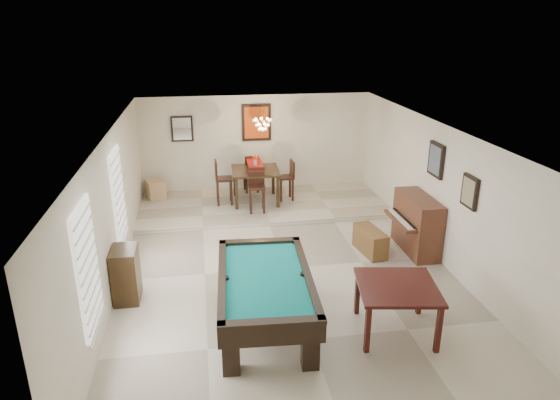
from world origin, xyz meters
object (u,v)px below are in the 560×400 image
object	(u,v)px
dining_chair_east	(286,180)
chandelier	(262,120)
square_table	(396,309)
dining_chair_north	(251,173)
dining_chair_south	(257,191)
piano_bench	(370,241)
apothecary_chest	(126,274)
flower_vase	(255,160)
corner_bench	(156,189)
upright_piano	(411,224)
dining_chair_west	(224,182)
pool_table	(265,302)
dining_table	(256,183)

from	to	relation	value
dining_chair_east	chandelier	xyz separation A→B (m)	(-0.59, -0.23, 1.58)
square_table	dining_chair_north	distance (m)	6.62
square_table	dining_chair_south	bearing A→B (deg)	106.64
chandelier	dining_chair_east	bearing A→B (deg)	20.90
piano_bench	apothecary_chest	world-z (taller)	apothecary_chest
flower_vase	corner_bench	size ratio (longest dim) A/B	0.50
upright_piano	corner_bench	xyz separation A→B (m)	(-5.24, 3.69, -0.21)
piano_bench	chandelier	bearing A→B (deg)	122.54
upright_piano	dining_chair_south	distance (m)	3.66
flower_vase	apothecary_chest	bearing A→B (deg)	-122.69
piano_bench	apothecary_chest	bearing A→B (deg)	-167.02
dining_chair_north	dining_chair_east	distance (m)	1.11
piano_bench	dining_chair_west	distance (m)	4.07
pool_table	chandelier	bearing A→B (deg)	86.28
pool_table	dining_table	bearing A→B (deg)	88.32
piano_bench	dining_chair_north	bearing A→B (deg)	117.57
piano_bench	apothecary_chest	size ratio (longest dim) A/B	0.98
chandelier	dining_chair_north	bearing A→B (deg)	101.13
upright_piano	dining_chair_south	bearing A→B (deg)	140.13
dining_chair_north	corner_bench	distance (m)	2.47
flower_vase	chandelier	distance (m)	1.04
flower_vase	dining_chair_north	bearing A→B (deg)	92.57
apothecary_chest	dining_chair_west	size ratio (longest dim) A/B	0.83
upright_piano	chandelier	size ratio (longest dim) A/B	2.27
flower_vase	chandelier	world-z (taller)	chandelier
square_table	dining_chair_west	bearing A→B (deg)	111.46
dining_table	corner_bench	xyz separation A→B (m)	(-2.48, 0.64, -0.24)
square_table	upright_piano	size ratio (longest dim) A/B	0.83
dining_chair_north	square_table	bearing A→B (deg)	97.15
chandelier	corner_bench	bearing A→B (deg)	162.15
flower_vase	dining_chair_south	size ratio (longest dim) A/B	0.25
dining_chair_south	dining_chair_west	size ratio (longest dim) A/B	0.94
flower_vase	dining_chair_west	bearing A→B (deg)	-177.12
dining_chair_south	dining_table	bearing A→B (deg)	89.91
dining_chair_north	piano_bench	bearing A→B (deg)	111.88
dining_table	dining_chair_south	xyz separation A→B (m)	(-0.05, -0.70, 0.05)
dining_table	square_table	bearing A→B (deg)	-75.79
pool_table	dining_table	xyz separation A→B (m)	(0.45, 5.22, 0.17)
dining_table	dining_chair_north	world-z (taller)	dining_chair_north
dining_chair_north	dining_chair_west	xyz separation A→B (m)	(-0.74, -0.83, 0.05)
upright_piano	dining_chair_west	distance (m)	4.65
dining_chair_north	dining_chair_west	size ratio (longest dim) A/B	0.91
dining_table	dining_chair_south	distance (m)	0.71
dining_table	dining_chair_south	world-z (taller)	dining_chair_south
dining_table	dining_chair_east	world-z (taller)	dining_chair_east
dining_chair_east	chandelier	distance (m)	1.70
flower_vase	dining_chair_west	distance (m)	0.94
piano_bench	dining_chair_west	xyz separation A→B (m)	(-2.73, 2.98, 0.42)
apothecary_chest	dining_chair_south	distance (m)	4.24
pool_table	dining_chair_north	size ratio (longest dim) A/B	2.52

